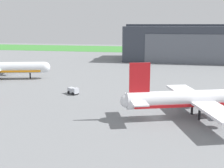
{
  "coord_description": "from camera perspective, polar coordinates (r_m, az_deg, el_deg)",
  "views": [
    {
      "loc": [
        2.13,
        -61.02,
        21.32
      ],
      "look_at": [
        -12.89,
        15.07,
        4.24
      ],
      "focal_mm": 44.09,
      "sensor_mm": 36.0,
      "label": 1
    }
  ],
  "objects": [
    {
      "name": "ground_plane",
      "position": [
        64.67,
        8.72,
        -6.98
      ],
      "size": [
        440.0,
        440.0,
        0.0
      ],
      "primitive_type": "plane",
      "color": "slate"
    },
    {
      "name": "airliner_near_left",
      "position": [
        66.8,
        18.25,
        -2.95
      ],
      "size": [
        36.99,
        30.82,
        13.01
      ],
      "color": "silver",
      "rests_on": "ground_plane"
    },
    {
      "name": "baggage_tug",
      "position": [
        85.5,
        -8.06,
        -1.34
      ],
      "size": [
        4.11,
        3.61,
        2.12
      ],
      "color": "#B7BCC6",
      "rests_on": "ground_plane"
    },
    {
      "name": "maintenance_hangar",
      "position": [
        171.58,
        20.69,
        7.86
      ],
      "size": [
        103.84,
        36.01,
        21.0
      ],
      "color": "#383D47",
      "rests_on": "ground_plane"
    },
    {
      "name": "grass_field_strip",
      "position": [
        234.26,
        10.68,
        7.0
      ],
      "size": [
        440.0,
        56.0,
        0.08
      ],
      "primitive_type": "cube",
      "color": "#3E8736",
      "rests_on": "ground_plane"
    }
  ]
}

